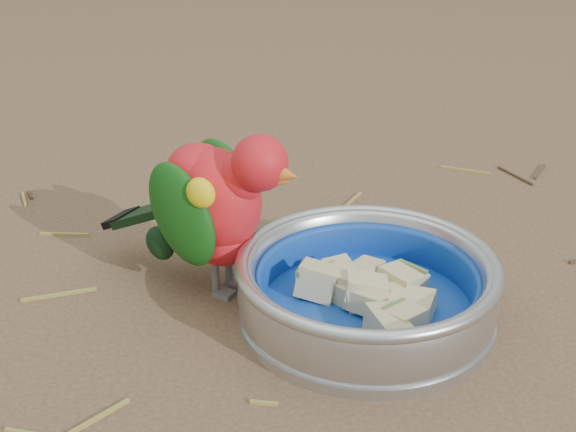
{
  "coord_description": "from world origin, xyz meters",
  "views": [
    {
      "loc": [
        -0.04,
        -0.51,
        0.4
      ],
      "look_at": [
        0.02,
        0.14,
        0.08
      ],
      "focal_mm": 50.0,
      "sensor_mm": 36.0,
      "label": 1
    }
  ],
  "objects": [
    {
      "name": "ground",
      "position": [
        0.0,
        0.0,
        0.0
      ],
      "size": [
        60.0,
        60.0,
        0.0
      ],
      "primitive_type": "plane",
      "color": "brown"
    },
    {
      "name": "food_bowl",
      "position": [
        0.08,
        0.08,
        0.01
      ],
      "size": [
        0.23,
        0.23,
        0.02
      ],
      "primitive_type": "cylinder",
      "color": "#B2B2BA",
      "rests_on": "ground"
    },
    {
      "name": "bowl_wall",
      "position": [
        0.08,
        0.08,
        0.04
      ],
      "size": [
        0.23,
        0.23,
        0.04
      ],
      "primitive_type": null,
      "color": "#B2B2BA",
      "rests_on": "food_bowl"
    },
    {
      "name": "fruit_wedges",
      "position": [
        0.08,
        0.08,
        0.03
      ],
      "size": [
        0.14,
        0.14,
        0.03
      ],
      "primitive_type": null,
      "color": "#C7BA86",
      "rests_on": "food_bowl"
    },
    {
      "name": "lory_parrot",
      "position": [
        -0.04,
        0.15,
        0.08
      ],
      "size": [
        0.21,
        0.19,
        0.16
      ],
      "primitive_type": null,
      "rotation": [
        0.0,
        0.0,
        -2.18
      ],
      "color": "red",
      "rests_on": "ground"
    },
    {
      "name": "ground_debris",
      "position": [
        -0.04,
        0.02,
        0.0
      ],
      "size": [
        0.9,
        0.8,
        0.01
      ],
      "primitive_type": null,
      "color": "olive",
      "rests_on": "ground"
    }
  ]
}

